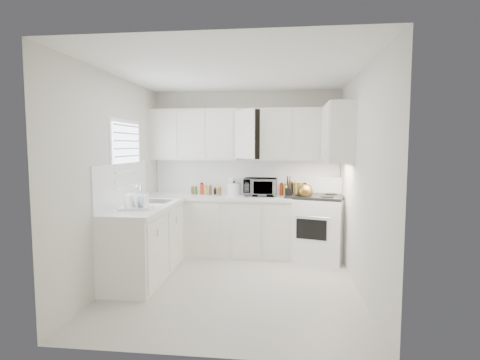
# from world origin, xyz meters

# --- Properties ---
(floor) EXTENTS (3.20, 3.20, 0.00)m
(floor) POSITION_xyz_m (0.00, 0.00, 0.00)
(floor) COLOR beige
(floor) RESTS_ON ground
(ceiling) EXTENTS (3.20, 3.20, 0.00)m
(ceiling) POSITION_xyz_m (0.00, 0.00, 2.60)
(ceiling) COLOR white
(ceiling) RESTS_ON ground
(wall_back) EXTENTS (3.00, 0.00, 3.00)m
(wall_back) POSITION_xyz_m (0.00, 1.60, 1.30)
(wall_back) COLOR beige
(wall_back) RESTS_ON ground
(wall_front) EXTENTS (3.00, 0.00, 3.00)m
(wall_front) POSITION_xyz_m (0.00, -1.60, 1.30)
(wall_front) COLOR beige
(wall_front) RESTS_ON ground
(wall_left) EXTENTS (0.00, 3.20, 3.20)m
(wall_left) POSITION_xyz_m (-1.50, 0.00, 1.30)
(wall_left) COLOR beige
(wall_left) RESTS_ON ground
(wall_right) EXTENTS (0.00, 3.20, 3.20)m
(wall_right) POSITION_xyz_m (1.50, 0.00, 1.30)
(wall_right) COLOR beige
(wall_right) RESTS_ON ground
(window_blinds) EXTENTS (0.06, 0.96, 1.06)m
(window_blinds) POSITION_xyz_m (-1.48, 0.35, 1.55)
(window_blinds) COLOR white
(window_blinds) RESTS_ON wall_left
(lower_cabinets_back) EXTENTS (2.22, 0.60, 0.90)m
(lower_cabinets_back) POSITION_xyz_m (-0.39, 1.30, 0.45)
(lower_cabinets_back) COLOR beige
(lower_cabinets_back) RESTS_ON floor
(lower_cabinets_left) EXTENTS (0.60, 1.60, 0.90)m
(lower_cabinets_left) POSITION_xyz_m (-1.20, 0.20, 0.45)
(lower_cabinets_left) COLOR beige
(lower_cabinets_left) RESTS_ON floor
(countertop_back) EXTENTS (2.24, 0.64, 0.05)m
(countertop_back) POSITION_xyz_m (-0.39, 1.29, 0.93)
(countertop_back) COLOR silver
(countertop_back) RESTS_ON lower_cabinets_back
(countertop_left) EXTENTS (0.64, 1.62, 0.05)m
(countertop_left) POSITION_xyz_m (-1.19, 0.20, 0.93)
(countertop_left) COLOR silver
(countertop_left) RESTS_ON lower_cabinets_left
(backsplash_back) EXTENTS (2.98, 0.02, 0.55)m
(backsplash_back) POSITION_xyz_m (0.00, 1.59, 1.23)
(backsplash_back) COLOR silver
(backsplash_back) RESTS_ON wall_back
(backsplash_left) EXTENTS (0.02, 1.60, 0.55)m
(backsplash_left) POSITION_xyz_m (-1.49, 0.20, 1.23)
(backsplash_left) COLOR silver
(backsplash_left) RESTS_ON wall_left
(upper_cabinets_back) EXTENTS (3.00, 0.33, 0.80)m
(upper_cabinets_back) POSITION_xyz_m (0.00, 1.44, 1.50)
(upper_cabinets_back) COLOR beige
(upper_cabinets_back) RESTS_ON wall_back
(upper_cabinets_right) EXTENTS (0.33, 0.90, 0.80)m
(upper_cabinets_right) POSITION_xyz_m (1.33, 0.82, 1.50)
(upper_cabinets_right) COLOR beige
(upper_cabinets_right) RESTS_ON wall_right
(sink) EXTENTS (0.42, 0.38, 0.30)m
(sink) POSITION_xyz_m (-1.19, 0.55, 1.07)
(sink) COLOR gray
(sink) RESTS_ON countertop_left
(stove) EXTENTS (0.97, 0.87, 1.25)m
(stove) POSITION_xyz_m (1.10, 1.25, 0.63)
(stove) COLOR white
(stove) RESTS_ON floor
(tea_kettle) EXTENTS (0.33, 0.30, 0.26)m
(tea_kettle) POSITION_xyz_m (0.92, 1.09, 1.07)
(tea_kettle) COLOR olive
(tea_kettle) RESTS_ON stove
(frying_pan) EXTENTS (0.39, 0.50, 0.04)m
(frying_pan) POSITION_xyz_m (1.28, 1.41, 0.96)
(frying_pan) COLOR black
(frying_pan) RESTS_ON stove
(microwave) EXTENTS (0.51, 0.29, 0.34)m
(microwave) POSITION_xyz_m (0.25, 1.31, 1.12)
(microwave) COLOR gray
(microwave) RESTS_ON countertop_back
(rice_cooker) EXTENTS (0.24, 0.24, 0.22)m
(rice_cooker) POSITION_xyz_m (-0.17, 1.37, 1.06)
(rice_cooker) COLOR white
(rice_cooker) RESTS_ON countertop_back
(paper_towel) EXTENTS (0.12, 0.12, 0.27)m
(paper_towel) POSITION_xyz_m (-0.21, 1.44, 1.08)
(paper_towel) COLOR white
(paper_towel) RESTS_ON countertop_back
(utensil_crock) EXTENTS (0.14, 0.14, 0.34)m
(utensil_crock) POSITION_xyz_m (0.68, 1.16, 1.12)
(utensil_crock) COLOR black
(utensil_crock) RESTS_ON countertop_back
(dish_rack) EXTENTS (0.42, 0.34, 0.21)m
(dish_rack) POSITION_xyz_m (-1.21, -0.07, 1.05)
(dish_rack) COLOR white
(dish_rack) RESTS_ON countertop_left
(spice_left_0) EXTENTS (0.06, 0.06, 0.13)m
(spice_left_0) POSITION_xyz_m (-0.85, 1.42, 1.02)
(spice_left_0) COLOR brown
(spice_left_0) RESTS_ON countertop_back
(spice_left_1) EXTENTS (0.06, 0.06, 0.13)m
(spice_left_1) POSITION_xyz_m (-0.78, 1.33, 1.02)
(spice_left_1) COLOR #2C6923
(spice_left_1) RESTS_ON countertop_back
(spice_left_2) EXTENTS (0.06, 0.06, 0.13)m
(spice_left_2) POSITION_xyz_m (-0.70, 1.42, 1.02)
(spice_left_2) COLOR red
(spice_left_2) RESTS_ON countertop_back
(spice_left_3) EXTENTS (0.06, 0.06, 0.13)m
(spice_left_3) POSITION_xyz_m (-0.62, 1.33, 1.02)
(spice_left_3) COLOR gold
(spice_left_3) RESTS_ON countertop_back
(spice_left_4) EXTENTS (0.06, 0.06, 0.13)m
(spice_left_4) POSITION_xyz_m (-0.55, 1.42, 1.02)
(spice_left_4) COLOR brown
(spice_left_4) RESTS_ON countertop_back
(spice_left_5) EXTENTS (0.06, 0.06, 0.13)m
(spice_left_5) POSITION_xyz_m (-0.47, 1.33, 1.02)
(spice_left_5) COLOR black
(spice_left_5) RESTS_ON countertop_back
(spice_left_6) EXTENTS (0.06, 0.06, 0.13)m
(spice_left_6) POSITION_xyz_m (-0.40, 1.42, 1.02)
(spice_left_6) COLOR brown
(spice_left_6) RESTS_ON countertop_back
(sauce_right_0) EXTENTS (0.06, 0.06, 0.19)m
(sauce_right_0) POSITION_xyz_m (0.58, 1.46, 1.05)
(sauce_right_0) COLOR red
(sauce_right_0) RESTS_ON countertop_back
(sauce_right_1) EXTENTS (0.06, 0.06, 0.19)m
(sauce_right_1) POSITION_xyz_m (0.64, 1.40, 1.05)
(sauce_right_1) COLOR gold
(sauce_right_1) RESTS_ON countertop_back
(sauce_right_2) EXTENTS (0.06, 0.06, 0.19)m
(sauce_right_2) POSITION_xyz_m (0.69, 1.46, 1.05)
(sauce_right_2) COLOR brown
(sauce_right_2) RESTS_ON countertop_back
(sauce_right_3) EXTENTS (0.06, 0.06, 0.19)m
(sauce_right_3) POSITION_xyz_m (0.74, 1.40, 1.05)
(sauce_right_3) COLOR black
(sauce_right_3) RESTS_ON countertop_back
(sauce_right_4) EXTENTS (0.06, 0.06, 0.19)m
(sauce_right_4) POSITION_xyz_m (0.80, 1.46, 1.05)
(sauce_right_4) COLOR brown
(sauce_right_4) RESTS_ON countertop_back
(sauce_right_5) EXTENTS (0.06, 0.06, 0.19)m
(sauce_right_5) POSITION_xyz_m (0.85, 1.40, 1.05)
(sauce_right_5) COLOR #2C6923
(sauce_right_5) RESTS_ON countertop_back
(sauce_right_6) EXTENTS (0.06, 0.06, 0.19)m
(sauce_right_6) POSITION_xyz_m (0.91, 1.46, 1.05)
(sauce_right_6) COLOR red
(sauce_right_6) RESTS_ON countertop_back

